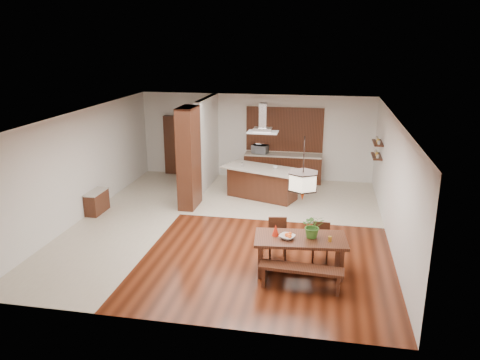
% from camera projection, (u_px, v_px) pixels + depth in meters
% --- Properties ---
extents(room_shell, '(9.00, 9.04, 2.92)m').
position_uv_depth(room_shell, '(228.00, 148.00, 11.68)').
color(room_shell, '#3A160A').
rests_on(room_shell, ground).
extents(tile_hallway, '(2.50, 9.00, 0.01)m').
position_uv_depth(tile_hallway, '(130.00, 218.00, 12.76)').
color(tile_hallway, beige).
rests_on(tile_hallway, ground).
extents(tile_kitchen, '(5.50, 4.00, 0.01)m').
position_uv_depth(tile_kitchen, '(285.00, 197.00, 14.41)').
color(tile_kitchen, beige).
rests_on(tile_kitchen, ground).
extents(soffit_band, '(8.00, 9.00, 0.02)m').
position_uv_depth(soffit_band, '(228.00, 116.00, 11.44)').
color(soffit_band, '#3F1E0F').
rests_on(soffit_band, room_shell).
extents(partition_pier, '(0.45, 1.00, 2.90)m').
position_uv_depth(partition_pier, '(189.00, 158.00, 13.23)').
color(partition_pier, black).
rests_on(partition_pier, ground).
extents(partition_stub, '(0.18, 2.40, 2.90)m').
position_uv_depth(partition_stub, '(207.00, 142.00, 15.21)').
color(partition_stub, silver).
rests_on(partition_stub, ground).
extents(hallway_console, '(0.37, 0.88, 0.63)m').
position_uv_depth(hallway_console, '(97.00, 202.00, 13.05)').
color(hallway_console, black).
rests_on(hallway_console, ground).
extents(hallway_doorway, '(1.10, 0.20, 2.10)m').
position_uv_depth(hallway_doorway, '(180.00, 145.00, 16.59)').
color(hallway_doorway, black).
rests_on(hallway_doorway, ground).
extents(rear_counter, '(2.60, 0.62, 0.95)m').
position_uv_depth(rear_counter, '(283.00, 168.00, 15.91)').
color(rear_counter, black).
rests_on(rear_counter, ground).
extents(kitchen_window, '(2.60, 0.08, 1.50)m').
position_uv_depth(kitchen_window, '(285.00, 129.00, 15.79)').
color(kitchen_window, brown).
rests_on(kitchen_window, room_shell).
extents(shelf_lower, '(0.26, 0.90, 0.04)m').
position_uv_depth(shelf_lower, '(376.00, 156.00, 13.63)').
color(shelf_lower, black).
rests_on(shelf_lower, room_shell).
extents(shelf_upper, '(0.26, 0.90, 0.04)m').
position_uv_depth(shelf_upper, '(378.00, 143.00, 13.52)').
color(shelf_upper, black).
rests_on(shelf_upper, room_shell).
extents(dining_table, '(1.96, 1.12, 0.78)m').
position_uv_depth(dining_table, '(300.00, 247.00, 9.64)').
color(dining_table, black).
rests_on(dining_table, ground).
extents(dining_bench, '(1.66, 0.46, 0.46)m').
position_uv_depth(dining_bench, '(301.00, 278.00, 9.10)').
color(dining_bench, black).
rests_on(dining_bench, ground).
extents(dining_chair_left, '(0.46, 0.46, 0.92)m').
position_uv_depth(dining_chair_left, '(278.00, 240.00, 10.26)').
color(dining_chair_left, black).
rests_on(dining_chair_left, ground).
extents(dining_chair_right, '(0.38, 0.38, 0.84)m').
position_uv_depth(dining_chair_right, '(321.00, 243.00, 10.19)').
color(dining_chair_right, black).
rests_on(dining_chair_right, ground).
extents(pendant_lantern, '(0.64, 0.64, 1.31)m').
position_uv_depth(pendant_lantern, '(303.00, 169.00, 9.16)').
color(pendant_lantern, beige).
rests_on(pendant_lantern, room_shell).
extents(foliage_plant, '(0.52, 0.47, 0.50)m').
position_uv_depth(foliage_plant, '(313.00, 226.00, 9.53)').
color(foliage_plant, '#366A23').
rests_on(foliage_plant, dining_table).
extents(fruit_bowl, '(0.40, 0.40, 0.08)m').
position_uv_depth(fruit_bowl, '(287.00, 237.00, 9.53)').
color(fruit_bowl, '#BEB3A6').
rests_on(fruit_bowl, dining_table).
extents(napkin_cone, '(0.18, 0.18, 0.24)m').
position_uv_depth(napkin_cone, '(276.00, 230.00, 9.65)').
color(napkin_cone, red).
rests_on(napkin_cone, dining_table).
extents(gold_ornament, '(0.10, 0.10, 0.11)m').
position_uv_depth(gold_ornament, '(330.00, 239.00, 9.39)').
color(gold_ornament, gold).
rests_on(gold_ornament, dining_table).
extents(kitchen_island, '(2.56, 1.75, 0.97)m').
position_uv_depth(kitchen_island, '(262.00, 182.00, 14.21)').
color(kitchen_island, black).
rests_on(kitchen_island, ground).
extents(range_hood, '(0.90, 0.55, 0.87)m').
position_uv_depth(range_hood, '(263.00, 118.00, 13.64)').
color(range_hood, silver).
rests_on(range_hood, room_shell).
extents(island_cup, '(0.13, 0.13, 0.09)m').
position_uv_depth(island_cup, '(275.00, 167.00, 13.91)').
color(island_cup, silver).
rests_on(island_cup, kitchen_island).
extents(microwave, '(0.59, 0.46, 0.29)m').
position_uv_depth(microwave, '(260.00, 149.00, 15.85)').
color(microwave, '#B5B8BD').
rests_on(microwave, rear_counter).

